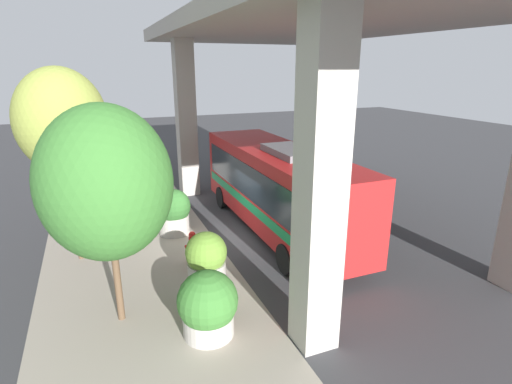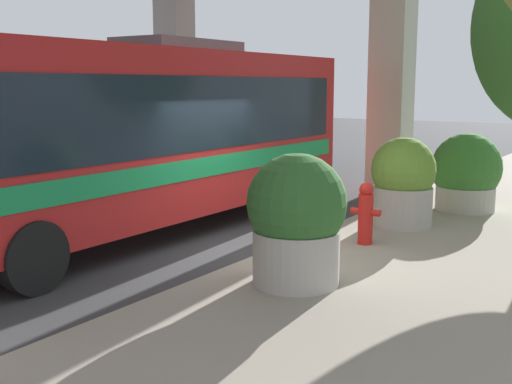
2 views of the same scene
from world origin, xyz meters
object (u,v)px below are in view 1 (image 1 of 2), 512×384
Objects in this scene: bus at (278,185)px; fire_hydrant at (193,246)px; street_tree_near at (62,122)px; planter_back at (208,306)px; street_tree_far at (106,184)px; planter_front at (207,260)px; planter_middle at (173,212)px.

fire_hydrant is (-3.82, -1.33, -1.40)m from bus.
bus is 4.28m from fire_hydrant.
planter_back is at bearing -62.33° from street_tree_near.
street_tree_near is 4.44m from street_tree_far.
planter_front is 3.94m from street_tree_far.
planter_middle reaches higher than fire_hydrant.
bus reaches higher than planter_middle.
planter_middle is 5.25m from street_tree_near.
planter_middle is (-0.12, 2.62, 0.37)m from fire_hydrant.
planter_front is (-3.81, -3.10, -1.08)m from bus.
street_tree_far is at bearing -163.74° from planter_front.
fire_hydrant is 0.64× the size of planter_back.
street_tree_near reaches higher than planter_middle.
bus is 5.47× the size of planter_middle.
bus is 7.92m from street_tree_near.
planter_middle is (-0.13, 4.38, 0.05)m from planter_front.
fire_hydrant is at bearing -25.34° from street_tree_near.
planter_middle is 6.35m from street_tree_far.
street_tree_near is at bearing 177.21° from bus.
street_tree_near is at bearing 136.04° from planter_front.
planter_front is at bearing 75.17° from planter_back.
planter_front is 2.32m from planter_back.
street_tree_far is at bearing -135.59° from fire_hydrant.
street_tree_near reaches higher than street_tree_far.
street_tree_near reaches higher than bus.
bus is at bearing -18.06° from planter_middle.
bus is 5.03m from planter_front.
planter_middle is at bearing 92.64° from fire_hydrant.
planter_back is (-4.41, -5.34, -1.13)m from bus.
street_tree_near reaches higher than planter_front.
planter_front is 4.38m from planter_middle.
bus is 7.67m from street_tree_far.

